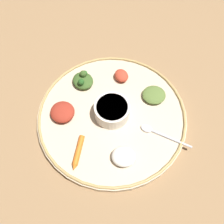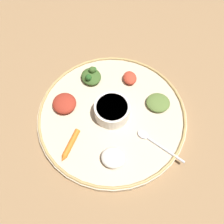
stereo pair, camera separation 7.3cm
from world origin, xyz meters
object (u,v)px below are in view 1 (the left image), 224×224
spoon (158,133)px  carrot_near_spoon (78,152)px  center_bowl (112,110)px  greens_pile (83,80)px

spoon → carrot_near_spoon: (0.08, 0.22, 0.00)m
spoon → center_bowl: bearing=29.1°
spoon → greens_pile: size_ratio=1.92×
greens_pile → carrot_near_spoon: (-0.19, 0.14, -0.01)m
spoon → carrot_near_spoon: 0.23m
center_bowl → greens_pile: center_bowl is taller
center_bowl → spoon: center_bowl is taller
greens_pile → carrot_near_spoon: greens_pile is taller
center_bowl → spoon: (-0.13, -0.07, -0.02)m
carrot_near_spoon → greens_pile: bearing=-35.6°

